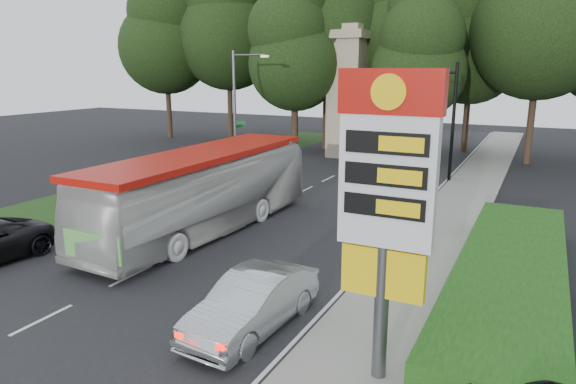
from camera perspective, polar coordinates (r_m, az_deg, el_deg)
The scene contains 20 objects.
ground at distance 15.99m, azimuth -27.08°, elevation -13.35°, with size 120.00×120.00×0.00m, color black.
road_surface at distance 24.37m, azimuth -4.02°, elevation -2.73°, with size 14.00×80.00×0.02m, color black.
sidewalk_right at distance 21.49m, azimuth 15.99°, elevation -5.37°, with size 3.00×80.00×0.12m, color gray.
grass_verge_left at distance 34.48m, azimuth -12.58°, elevation 1.83°, with size 5.00×50.00×0.02m, color #193814.
hedge at distance 17.26m, azimuth 23.42°, elevation -8.80°, with size 3.00×14.00×1.20m, color #194813.
gas_station_pylon at distance 10.73m, azimuth 10.93°, elevation 0.43°, with size 2.10×0.45×6.85m.
traffic_signal_mast at distance 32.77m, azimuth 15.70°, elevation 9.29°, with size 6.10×0.35×7.20m.
streetlight_signs at distance 35.66m, azimuth -5.65°, elevation 9.66°, with size 2.75×0.98×8.00m.
monument at distance 40.61m, azimuth 6.59°, elevation 11.05°, with size 3.00×3.00×10.05m.
tree_far_west at distance 53.46m, azimuth -13.55°, elevation 17.35°, with size 8.96×8.96×17.60m.
tree_west_mid at distance 51.60m, azimuth -6.70°, elevation 18.89°, with size 9.80×9.80×19.25m.
tree_west_near at distance 50.26m, azimuth 0.67°, elevation 17.21°, with size 8.40×8.40×16.50m.
tree_center_left at distance 44.76m, azimuth 4.42°, elevation 20.20°, with size 10.08×10.08×19.80m.
tree_center_right at distance 44.66m, azimuth 12.97°, elevation 18.63°, with size 9.24×9.24×18.15m.
tree_east_near at distance 45.57m, azimuth 19.88°, elevation 16.39°, with size 8.12×8.12×15.95m.
tree_east_mid at distance 41.34m, azimuth 26.58°, elevation 18.50°, with size 9.52×9.52×18.70m.
tree_monument_left at distance 41.26m, azimuth 0.80°, elevation 16.14°, with size 7.28×7.28×14.30m.
tree_monument_right at distance 38.55m, azimuth 14.41°, elevation 14.91°, with size 6.72×6.72×13.20m.
transit_bus at distance 21.98m, azimuth -9.35°, elevation -0.04°, with size 2.91×12.46×3.47m, color silver.
sedan_silver at distance 14.00m, azimuth -3.94°, elevation -12.17°, with size 1.63×4.67×1.54m, color #B2B5BB.
Camera 1 is at (11.98, -8.09, 6.85)m, focal length 32.00 mm.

